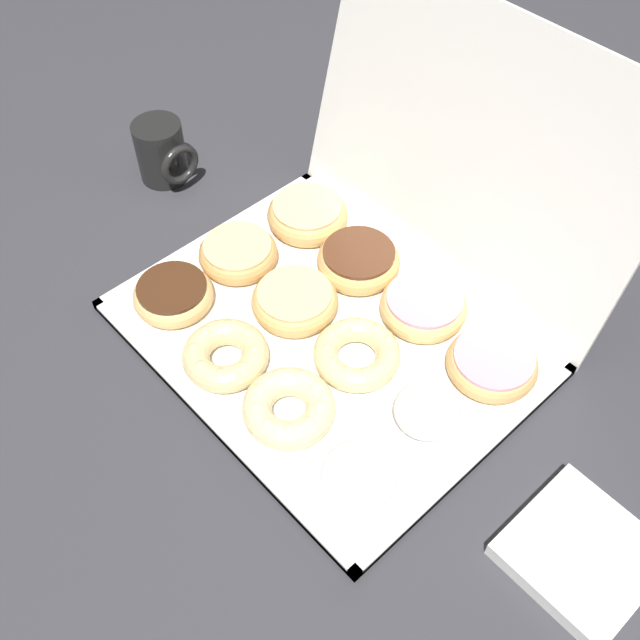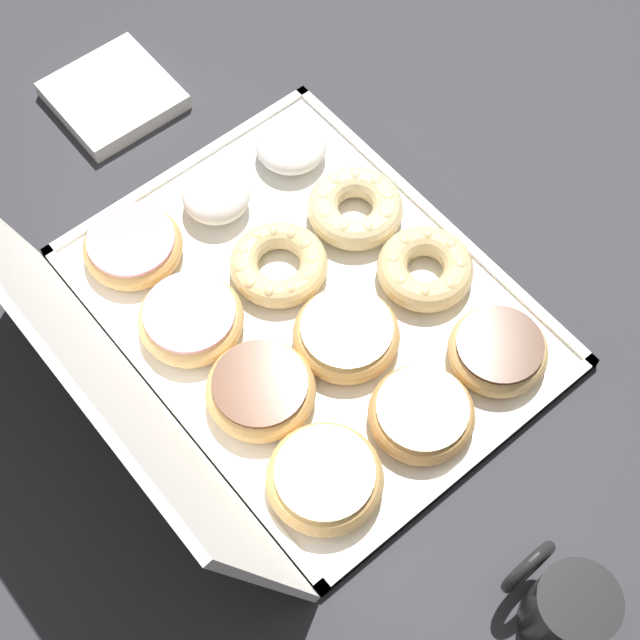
{
  "view_description": "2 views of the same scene",
  "coord_description": "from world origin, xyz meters",
  "px_view_note": "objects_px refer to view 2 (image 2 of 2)",
  "views": [
    {
      "loc": [
        0.44,
        -0.42,
        0.8
      ],
      "look_at": [
        -0.01,
        -0.0,
        0.04
      ],
      "focal_mm": 41.49,
      "sensor_mm": 36.0,
      "label": 1
    },
    {
      "loc": [
        -0.42,
        0.34,
        0.96
      ],
      "look_at": [
        -0.03,
        0.01,
        0.03
      ],
      "focal_mm": 53.4,
      "sensor_mm": 36.0,
      "label": 2
    }
  ],
  "objects_px": {
    "cruller_donut_1": "(425,268)",
    "napkin_stack": "(113,96)",
    "donut_box": "(311,307)",
    "cruller_donut_6": "(277,265)",
    "chocolate_frosted_donut_0": "(498,350)",
    "glazed_ring_donut_8": "(325,478)",
    "cruller_donut_2": "(355,208)",
    "glazed_ring_donut_5": "(345,335)",
    "pink_frosted_donut_10": "(191,319)",
    "powdered_filled_donut_3": "(291,145)",
    "coffee_mug": "(565,608)",
    "glazed_ring_donut_4": "(420,415)",
    "powdered_filled_donut_7": "(217,195)",
    "pink_frosted_donut_11": "(133,246)",
    "chocolate_frosted_donut_9": "(261,390)"
  },
  "relations": [
    {
      "from": "cruller_donut_1",
      "to": "napkin_stack",
      "type": "xyz_separation_m",
      "value": [
        0.46,
        0.13,
        -0.02
      ]
    },
    {
      "from": "donut_box",
      "to": "cruller_donut_6",
      "type": "xyz_separation_m",
      "value": [
        0.06,
        0.0,
        0.02
      ]
    },
    {
      "from": "chocolate_frosted_donut_0",
      "to": "glazed_ring_donut_8",
      "type": "bearing_deg",
      "value": 88.07
    },
    {
      "from": "cruller_donut_2",
      "to": "chocolate_frosted_donut_0",
      "type": "bearing_deg",
      "value": 179.24
    },
    {
      "from": "glazed_ring_donut_5",
      "to": "pink_frosted_donut_10",
      "type": "relative_size",
      "value": 1.0
    },
    {
      "from": "powdered_filled_donut_3",
      "to": "coffee_mug",
      "type": "height_order",
      "value": "coffee_mug"
    },
    {
      "from": "donut_box",
      "to": "cruller_donut_1",
      "type": "relative_size",
      "value": 4.64
    },
    {
      "from": "chocolate_frosted_donut_0",
      "to": "pink_frosted_donut_10",
      "type": "distance_m",
      "value": 0.34
    },
    {
      "from": "glazed_ring_donut_4",
      "to": "powdered_filled_donut_7",
      "type": "bearing_deg",
      "value": -0.61
    },
    {
      "from": "cruller_donut_1",
      "to": "pink_frosted_donut_10",
      "type": "height_order",
      "value": "same"
    },
    {
      "from": "glazed_ring_donut_5",
      "to": "pink_frosted_donut_10",
      "type": "height_order",
      "value": "same"
    },
    {
      "from": "cruller_donut_2",
      "to": "pink_frosted_donut_11",
      "type": "relative_size",
      "value": 0.98
    },
    {
      "from": "powdered_filled_donut_7",
      "to": "powdered_filled_donut_3",
      "type": "bearing_deg",
      "value": -88.13
    },
    {
      "from": "donut_box",
      "to": "powdered_filled_donut_7",
      "type": "relative_size",
      "value": 6.36
    },
    {
      "from": "chocolate_frosted_donut_9",
      "to": "napkin_stack",
      "type": "distance_m",
      "value": 0.48
    },
    {
      "from": "pink_frosted_donut_10",
      "to": "napkin_stack",
      "type": "height_order",
      "value": "pink_frosted_donut_10"
    },
    {
      "from": "powdered_filled_donut_7",
      "to": "chocolate_frosted_donut_9",
      "type": "height_order",
      "value": "powdered_filled_donut_7"
    },
    {
      "from": "chocolate_frosted_donut_0",
      "to": "glazed_ring_donut_8",
      "type": "distance_m",
      "value": 0.24
    },
    {
      "from": "glazed_ring_donut_4",
      "to": "powdered_filled_donut_7",
      "type": "height_order",
      "value": "powdered_filled_donut_7"
    },
    {
      "from": "donut_box",
      "to": "powdered_filled_donut_3",
      "type": "distance_m",
      "value": 0.22
    },
    {
      "from": "pink_frosted_donut_11",
      "to": "coffee_mug",
      "type": "relative_size",
      "value": 1.18
    },
    {
      "from": "cruller_donut_1",
      "to": "glazed_ring_donut_4",
      "type": "height_order",
      "value": "cruller_donut_1"
    },
    {
      "from": "cruller_donut_1",
      "to": "napkin_stack",
      "type": "relative_size",
      "value": 0.77
    },
    {
      "from": "glazed_ring_donut_4",
      "to": "pink_frosted_donut_10",
      "type": "distance_m",
      "value": 0.28
    },
    {
      "from": "glazed_ring_donut_4",
      "to": "pink_frosted_donut_11",
      "type": "height_order",
      "value": "same"
    },
    {
      "from": "cruller_donut_1",
      "to": "powdered_filled_donut_3",
      "type": "relative_size",
      "value": 1.27
    },
    {
      "from": "donut_box",
      "to": "powdered_filled_donut_3",
      "type": "xyz_separation_m",
      "value": [
        0.18,
        -0.12,
        0.03
      ]
    },
    {
      "from": "cruller_donut_2",
      "to": "donut_box",
      "type": "bearing_deg",
      "value": 117.18
    },
    {
      "from": "chocolate_frosted_donut_9",
      "to": "chocolate_frosted_donut_0",
      "type": "bearing_deg",
      "value": -119.07
    },
    {
      "from": "powdered_filled_donut_3",
      "to": "powdered_filled_donut_7",
      "type": "xyz_separation_m",
      "value": [
        -0.0,
        0.12,
        0.0
      ]
    },
    {
      "from": "donut_box",
      "to": "glazed_ring_donut_8",
      "type": "height_order",
      "value": "glazed_ring_donut_8"
    },
    {
      "from": "chocolate_frosted_donut_0",
      "to": "powdered_filled_donut_7",
      "type": "distance_m",
      "value": 0.38
    },
    {
      "from": "glazed_ring_donut_8",
      "to": "glazed_ring_donut_4",
      "type": "bearing_deg",
      "value": -94.62
    },
    {
      "from": "pink_frosted_donut_10",
      "to": "pink_frosted_donut_11",
      "type": "xyz_separation_m",
      "value": [
        0.12,
        -0.01,
        -0.0
      ]
    },
    {
      "from": "powdered_filled_donut_3",
      "to": "glazed_ring_donut_4",
      "type": "relative_size",
      "value": 0.77
    },
    {
      "from": "chocolate_frosted_donut_0",
      "to": "cruller_donut_6",
      "type": "height_order",
      "value": "chocolate_frosted_donut_0"
    },
    {
      "from": "chocolate_frosted_donut_0",
      "to": "napkin_stack",
      "type": "distance_m",
      "value": 0.6
    },
    {
      "from": "cruller_donut_2",
      "to": "cruller_donut_6",
      "type": "distance_m",
      "value": 0.12
    },
    {
      "from": "powdered_filled_donut_3",
      "to": "glazed_ring_donut_4",
      "type": "distance_m",
      "value": 0.39
    },
    {
      "from": "glazed_ring_donut_8",
      "to": "pink_frosted_donut_10",
      "type": "height_order",
      "value": "glazed_ring_donut_8"
    },
    {
      "from": "glazed_ring_donut_4",
      "to": "powdered_filled_donut_7",
      "type": "xyz_separation_m",
      "value": [
        0.37,
        -0.0,
        0.01
      ]
    },
    {
      "from": "chocolate_frosted_donut_0",
      "to": "cruller_donut_2",
      "type": "distance_m",
      "value": 0.25
    },
    {
      "from": "cruller_donut_6",
      "to": "glazed_ring_donut_8",
      "type": "distance_m",
      "value": 0.27
    },
    {
      "from": "powdered_filled_donut_3",
      "to": "pink_frosted_donut_11",
      "type": "height_order",
      "value": "powdered_filled_donut_3"
    },
    {
      "from": "glazed_ring_donut_5",
      "to": "pink_frosted_donut_11",
      "type": "height_order",
      "value": "glazed_ring_donut_5"
    },
    {
      "from": "chocolate_frosted_donut_0",
      "to": "cruller_donut_1",
      "type": "relative_size",
      "value": 0.99
    },
    {
      "from": "chocolate_frosted_donut_9",
      "to": "glazed_ring_donut_4",
      "type": "bearing_deg",
      "value": -139.05
    },
    {
      "from": "powdered_filled_donut_7",
      "to": "pink_frosted_donut_10",
      "type": "relative_size",
      "value": 0.69
    },
    {
      "from": "donut_box",
      "to": "glazed_ring_donut_4",
      "type": "distance_m",
      "value": 0.19
    },
    {
      "from": "cruller_donut_2",
      "to": "cruller_donut_6",
      "type": "height_order",
      "value": "cruller_donut_2"
    }
  ]
}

